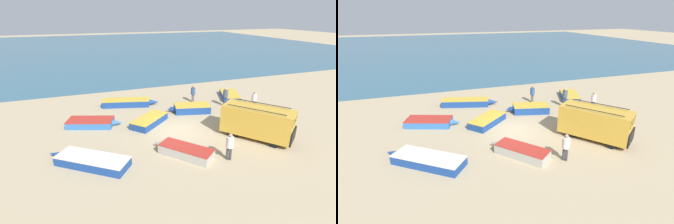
{
  "view_description": "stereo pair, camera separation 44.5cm",
  "coord_description": "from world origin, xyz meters",
  "views": [
    {
      "loc": [
        -6.85,
        -16.35,
        8.25
      ],
      "look_at": [
        -0.2,
        1.4,
        1.0
      ],
      "focal_mm": 28.0,
      "sensor_mm": 36.0,
      "label": 1
    },
    {
      "loc": [
        -6.43,
        -16.5,
        8.25
      ],
      "look_at": [
        -0.2,
        1.4,
        1.0
      ],
      "focal_mm": 28.0,
      "sensor_mm": 36.0,
      "label": 2
    }
  ],
  "objects": [
    {
      "name": "ground_plane",
      "position": [
        0.0,
        0.0,
        0.0
      ],
      "size": [
        200.0,
        200.0,
        0.0
      ],
      "primitive_type": "plane",
      "color": "tan"
    },
    {
      "name": "sea_water",
      "position": [
        0.0,
        52.0,
        0.0
      ],
      "size": [
        120.0,
        80.0,
        0.01
      ],
      "primitive_type": "cube",
      "color": "#33607A",
      "rests_on": "ground_plane"
    },
    {
      "name": "parked_van",
      "position": [
        4.75,
        -2.97,
        1.2
      ],
      "size": [
        4.27,
        4.92,
        2.32
      ],
      "rotation": [
        0.0,
        0.0,
        5.34
      ],
      "color": "gold",
      "rests_on": "ground_plane"
    },
    {
      "name": "fishing_rowboat_0",
      "position": [
        -6.45,
        -2.59,
        0.27
      ],
      "size": [
        4.66,
        3.97,
        0.55
      ],
      "rotation": [
        0.0,
        0.0,
        2.47
      ],
      "color": "navy",
      "rests_on": "ground_plane"
    },
    {
      "name": "fishing_rowboat_1",
      "position": [
        -5.83,
        3.11,
        0.27
      ],
      "size": [
        4.29,
        2.73,
        0.53
      ],
      "rotation": [
        0.0,
        0.0,
        5.94
      ],
      "color": "#2D66AD",
      "rests_on": "ground_plane"
    },
    {
      "name": "fishing_rowboat_2",
      "position": [
        8.13,
        5.56,
        0.25
      ],
      "size": [
        2.81,
        4.15,
        0.5
      ],
      "rotation": [
        0.0,
        0.0,
        1.17
      ],
      "color": "#234CA3",
      "rests_on": "ground_plane"
    },
    {
      "name": "fishing_rowboat_3",
      "position": [
        -0.99,
        -3.46,
        0.3
      ],
      "size": [
        3.2,
        3.69,
        0.6
      ],
      "rotation": [
        0.0,
        0.0,
        2.24
      ],
      "color": "#ADA89E",
      "rests_on": "ground_plane"
    },
    {
      "name": "fishing_rowboat_4",
      "position": [
        2.59,
        3.2,
        0.33
      ],
      "size": [
        3.86,
        2.29,
        0.66
      ],
      "rotation": [
        0.0,
        0.0,
        2.89
      ],
      "color": "navy",
      "rests_on": "ground_plane"
    },
    {
      "name": "fishing_rowboat_5",
      "position": [
        -1.48,
        1.95,
        0.28
      ],
      "size": [
        3.73,
        3.4,
        0.57
      ],
      "rotation": [
        0.0,
        0.0,
        0.71
      ],
      "color": "navy",
      "rests_on": "ground_plane"
    },
    {
      "name": "fishing_rowboat_6",
      "position": [
        -2.2,
        6.73,
        0.31
      ],
      "size": [
        5.32,
        2.47,
        0.62
      ],
      "rotation": [
        0.0,
        0.0,
        6.01
      ],
      "color": "navy",
      "rests_on": "ground_plane"
    },
    {
      "name": "fisherman_0",
      "position": [
        6.26,
        3.47,
        1.06
      ],
      "size": [
        0.46,
        0.46,
        1.77
      ],
      "rotation": [
        0.0,
        0.0,
        4.95
      ],
      "color": "navy",
      "rests_on": "ground_plane"
    },
    {
      "name": "fisherman_1",
      "position": [
        3.94,
        5.55,
        0.98
      ],
      "size": [
        0.43,
        0.43,
        1.64
      ],
      "rotation": [
        0.0,
        0.0,
        5.23
      ],
      "color": "#5B564C",
      "rests_on": "ground_plane"
    },
    {
      "name": "fisherman_2",
      "position": [
        1.31,
        -4.87,
        1.03
      ],
      "size": [
        0.45,
        0.45,
        1.72
      ],
      "rotation": [
        0.0,
        0.0,
        3.98
      ],
      "color": "#38383D",
      "rests_on": "ground_plane"
    },
    {
      "name": "fisherman_3",
      "position": [
        8.24,
        1.88,
        0.98
      ],
      "size": [
        0.43,
        0.43,
        1.64
      ],
      "rotation": [
        0.0,
        0.0,
        0.71
      ],
      "color": "navy",
      "rests_on": "ground_plane"
    }
  ]
}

